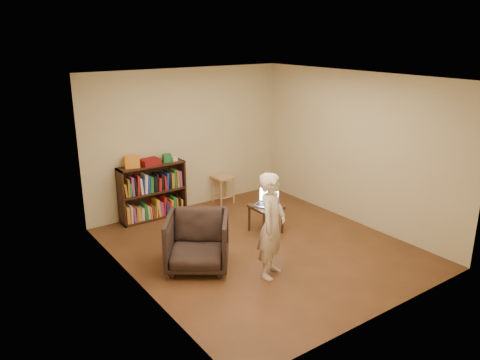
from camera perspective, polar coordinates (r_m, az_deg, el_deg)
floor at (r=7.36m, az=2.58°, el=-8.20°), size 4.50×4.50×0.00m
ceiling at (r=6.65m, az=2.89°, el=12.40°), size 4.50×4.50×0.00m
wall_back at (r=8.72m, az=-6.42°, el=4.91°), size 4.00×0.00×4.00m
wall_left at (r=5.93m, az=-12.73°, el=-1.55°), size 0.00×4.50×4.50m
wall_right at (r=8.24m, az=13.80°, el=3.76°), size 0.00×4.50×4.50m
bookshelf at (r=8.46m, az=-10.62°, el=-1.74°), size 1.20×0.30×1.00m
box_yellow at (r=8.14m, az=-13.05°, el=2.18°), size 0.28×0.23×0.20m
red_cloth at (r=8.24m, az=-10.92°, el=2.19°), size 0.35×0.27×0.11m
box_green at (r=8.38m, az=-8.91°, el=2.67°), size 0.17×0.17×0.14m
box_white at (r=8.44m, az=-7.98°, el=2.58°), size 0.11×0.11×0.07m
stool at (r=9.06m, az=-2.05°, el=-0.15°), size 0.37×0.37×0.54m
armchair at (r=6.63m, az=-5.21°, el=-7.49°), size 1.19×1.20×0.79m
side_table at (r=7.75m, az=3.19°, el=-3.70°), size 0.46×0.46×0.47m
laptop at (r=7.73m, az=3.34°, el=-2.64°), size 0.42×0.45×0.28m
person at (r=6.29m, az=3.89°, el=-5.55°), size 0.64×0.58×1.47m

